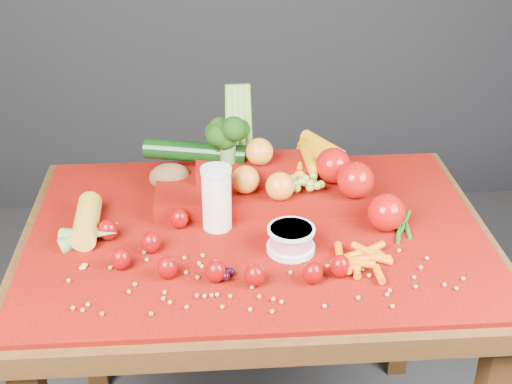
{
  "coord_description": "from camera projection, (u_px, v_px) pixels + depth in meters",
  "views": [
    {
      "loc": [
        -0.1,
        -1.42,
        1.64
      ],
      "look_at": [
        0.0,
        0.02,
        0.85
      ],
      "focal_mm": 50.0,
      "sensor_mm": 36.0,
      "label": 1
    }
  ],
  "objects": [
    {
      "name": "potato",
      "position": [
        170.0,
        177.0,
        1.82
      ],
      "size": [
        0.11,
        0.08,
        0.07
      ],
      "primitive_type": "ellipsoid",
      "color": "brown",
      "rests_on": "red_cloth"
    },
    {
      "name": "green_bean_pile",
      "position": [
        401.0,
        224.0,
        1.68
      ],
      "size": [
        0.14,
        0.12,
        0.01
      ],
      "primitive_type": null,
      "color": "#176316",
      "rests_on": "red_cloth"
    },
    {
      "name": "dark_grape_cluster",
      "position": [
        221.0,
        273.0,
        1.49
      ],
      "size": [
        0.06,
        0.05,
        0.03
      ],
      "primitive_type": null,
      "color": "black",
      "rests_on": "red_cloth"
    },
    {
      "name": "corn_ear",
      "position": [
        89.0,
        230.0,
        1.62
      ],
      "size": [
        0.19,
        0.23,
        0.06
      ],
      "rotation": [
        0.0,
        0.0,
        1.61
      ],
      "color": "gold",
      "rests_on": "red_cloth"
    },
    {
      "name": "baby_carrot_pile",
      "position": [
        361.0,
        260.0,
        1.52
      ],
      "size": [
        0.17,
        0.18,
        0.03
      ],
      "primitive_type": null,
      "color": "#E46308",
      "rests_on": "red_cloth"
    },
    {
      "name": "red_cloth",
      "position": [
        257.0,
        231.0,
        1.67
      ],
      "size": [
        1.05,
        0.75,
        0.01
      ],
      "primitive_type": "cube",
      "color": "#760D03",
      "rests_on": "table"
    },
    {
      "name": "strawberry_scatter",
      "position": [
        203.0,
        254.0,
        1.52
      ],
      "size": [
        0.54,
        0.28,
        0.05
      ],
      "color": "#7D0505",
      "rests_on": "red_cloth"
    },
    {
      "name": "soybean_scatter",
      "position": [
        263.0,
        277.0,
        1.49
      ],
      "size": [
        0.84,
        0.24,
        0.01
      ],
      "primitive_type": null,
      "color": "#B3844D",
      "rests_on": "red_cloth"
    },
    {
      "name": "yogurt_bowl",
      "position": [
        291.0,
        239.0,
        1.57
      ],
      "size": [
        0.11,
        0.11,
        0.06
      ],
      "rotation": [
        0.0,
        0.0,
        0.38
      ],
      "color": "silver",
      "rests_on": "red_cloth"
    },
    {
      "name": "produce_mound",
      "position": [
        274.0,
        176.0,
        1.77
      ],
      "size": [
        0.62,
        0.37,
        0.27
      ],
      "color": "#760D03",
      "rests_on": "red_cloth"
    },
    {
      "name": "milk_glass",
      "position": [
        217.0,
        196.0,
        1.64
      ],
      "size": [
        0.07,
        0.07,
        0.15
      ],
      "rotation": [
        0.0,
        0.0,
        0.37
      ],
      "color": "white",
      "rests_on": "red_cloth"
    },
    {
      "name": "table",
      "position": [
        257.0,
        267.0,
        1.72
      ],
      "size": [
        1.1,
        0.8,
        0.75
      ],
      "color": "#341A0C",
      "rests_on": "ground"
    }
  ]
}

